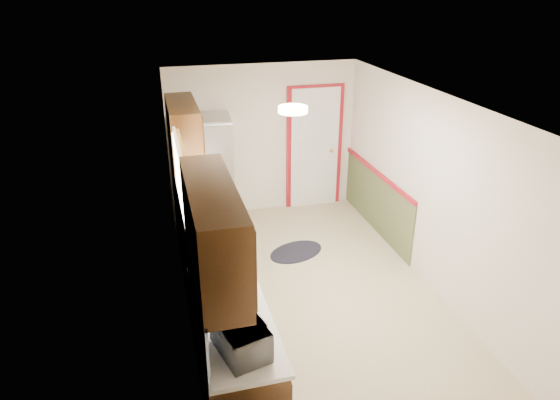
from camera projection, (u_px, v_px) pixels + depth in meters
room_shell at (312, 203)px, 5.74m from camera, size 3.20×5.20×2.52m
kitchen_run at (210, 259)px, 5.36m from camera, size 0.63×4.00×2.20m
back_wall_trim at (327, 159)px, 8.05m from camera, size 1.12×2.30×2.08m
ceiling_fixture at (293, 109)px, 5.02m from camera, size 0.30×0.30×0.06m
microwave at (241, 334)px, 3.78m from camera, size 0.38×0.54×0.33m
refrigerator at (208, 174)px, 7.46m from camera, size 0.77×0.76×1.76m
rug at (296, 252)px, 7.09m from camera, size 0.97×0.81×0.01m
cooktop at (197, 188)px, 6.80m from camera, size 0.45×0.55×0.02m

